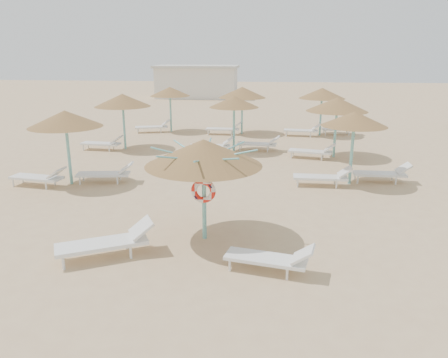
# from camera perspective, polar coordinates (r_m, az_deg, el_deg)

# --- Properties ---
(ground) EXTENTS (120.00, 120.00, 0.00)m
(ground) POSITION_cam_1_polar(r_m,az_deg,el_deg) (11.32, -2.93, -7.95)
(ground) COLOR tan
(ground) RESTS_ON ground
(main_palapa) EXTENTS (2.91, 2.91, 2.60)m
(main_palapa) POSITION_cam_1_polar(r_m,az_deg,el_deg) (10.70, -2.69, 3.41)
(main_palapa) COLOR #69B7B6
(main_palapa) RESTS_ON ground
(lounger_main_a) EXTENTS (2.29, 1.64, 0.81)m
(lounger_main_a) POSITION_cam_1_polar(r_m,az_deg,el_deg) (10.63, -14.85, -7.89)
(lounger_main_a) COLOR white
(lounger_main_a) RESTS_ON ground
(lounger_main_b) EXTENTS (2.00, 0.95, 0.70)m
(lounger_main_b) POSITION_cam_1_polar(r_m,az_deg,el_deg) (9.69, 6.25, -10.23)
(lounger_main_b) COLOR white
(lounger_main_b) RESTS_ON ground
(palapa_field) EXTENTS (14.36, 13.42, 2.70)m
(palapa_field) POSITION_cam_1_polar(r_m,az_deg,el_deg) (21.22, 1.05, 9.96)
(palapa_field) COLOR #69B7B6
(palapa_field) RESTS_ON ground
(service_hut) EXTENTS (8.40, 4.40, 3.25)m
(service_hut) POSITION_cam_1_polar(r_m,az_deg,el_deg) (45.93, -3.55, 12.59)
(service_hut) COLOR silver
(service_hut) RESTS_ON ground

